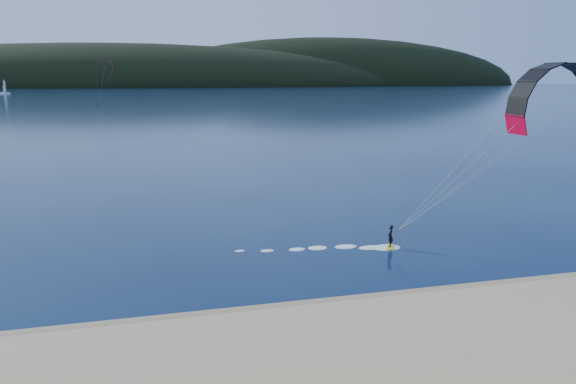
{
  "coord_description": "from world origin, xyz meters",
  "views": [
    {
      "loc": [
        -4.9,
        -19.05,
        11.53
      ],
      "look_at": [
        2.27,
        10.0,
        5.0
      ],
      "focal_mm": 32.8,
      "sensor_mm": 36.0,
      "label": 1
    }
  ],
  "objects": [
    {
      "name": "ground",
      "position": [
        0.0,
        0.0,
        0.0
      ],
      "size": [
        1800.0,
        1800.0,
        0.0
      ],
      "primitive_type": "plane",
      "color": "#071335",
      "rests_on": "ground"
    },
    {
      "name": "wet_sand",
      "position": [
        0.0,
        4.5,
        0.05
      ],
      "size": [
        220.0,
        2.5,
        0.1
      ],
      "color": "#907E54",
      "rests_on": "ground"
    },
    {
      "name": "headland",
      "position": [
        0.63,
        745.28,
        0.0
      ],
      "size": [
        1200.0,
        310.0,
        140.0
      ],
      "color": "black",
      "rests_on": "ground"
    },
    {
      "name": "kitesurfer_near",
      "position": [
        18.5,
        9.2,
        8.94
      ],
      "size": [
        22.99,
        6.91,
        13.05
      ],
      "color": "yellow",
      "rests_on": "ground"
    },
    {
      "name": "kitesurfer_far",
      "position": [
        -24.05,
        200.81,
        14.86
      ],
      "size": [
        8.07,
        7.97,
        17.58
      ],
      "color": "yellow",
      "rests_on": "ground"
    },
    {
      "name": "sailboat",
      "position": [
        -110.56,
        401.87,
        0.79
      ],
      "size": [
        7.72,
        5.0,
        10.76
      ],
      "color": "white",
      "rests_on": "ground"
    }
  ]
}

